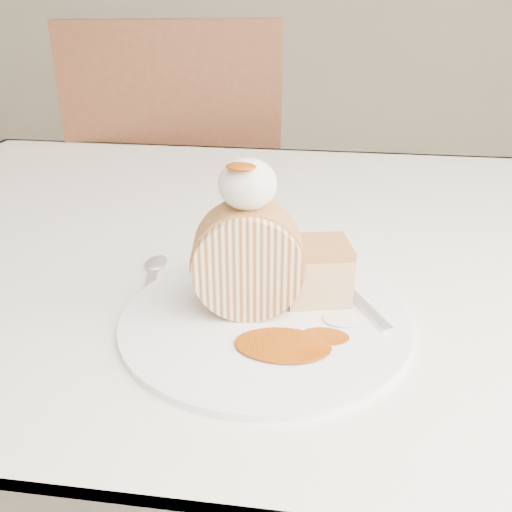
# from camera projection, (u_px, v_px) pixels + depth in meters

# --- Properties ---
(table) EXTENTS (1.40, 0.90, 0.75)m
(table) POSITION_uv_depth(u_px,v_px,m) (314.00, 297.00, 0.80)
(table) COLOR white
(table) RESTS_ON ground
(chair_far) EXTENTS (0.57, 0.57, 0.99)m
(chair_far) POSITION_uv_depth(u_px,v_px,m) (180.00, 197.00, 1.45)
(chair_far) COLOR brown
(chair_far) RESTS_ON ground
(plate) EXTENTS (0.35, 0.35, 0.01)m
(plate) POSITION_uv_depth(u_px,v_px,m) (264.00, 320.00, 0.57)
(plate) COLOR white
(plate) RESTS_ON table
(roulade_slice) EXTENTS (0.11, 0.07, 0.11)m
(roulade_slice) POSITION_uv_depth(u_px,v_px,m) (248.00, 261.00, 0.56)
(roulade_slice) COLOR #FFEAB1
(roulade_slice) RESTS_ON plate
(cake_chunk) EXTENTS (0.08, 0.07, 0.05)m
(cake_chunk) POSITION_uv_depth(u_px,v_px,m) (317.00, 274.00, 0.59)
(cake_chunk) COLOR tan
(cake_chunk) RESTS_ON plate
(whipped_cream) EXTENTS (0.06, 0.06, 0.05)m
(whipped_cream) POSITION_uv_depth(u_px,v_px,m) (247.00, 184.00, 0.53)
(whipped_cream) COLOR white
(whipped_cream) RESTS_ON roulade_slice
(caramel_drizzle) EXTENTS (0.03, 0.02, 0.01)m
(caramel_drizzle) POSITION_uv_depth(u_px,v_px,m) (241.00, 160.00, 0.51)
(caramel_drizzle) COLOR #8F3A05
(caramel_drizzle) RESTS_ON whipped_cream
(caramel_pool) EXTENTS (0.10, 0.08, 0.00)m
(caramel_pool) POSITION_uv_depth(u_px,v_px,m) (283.00, 345.00, 0.52)
(caramel_pool) COLOR #8F3A05
(caramel_pool) RESTS_ON plate
(fork) EXTENTS (0.10, 0.16, 0.00)m
(fork) POSITION_uv_depth(u_px,v_px,m) (358.00, 300.00, 0.59)
(fork) COLOR silver
(fork) RESTS_ON plate
(spoon) EXTENTS (0.05, 0.15, 0.00)m
(spoon) POSITION_uv_depth(u_px,v_px,m) (146.00, 297.00, 0.62)
(spoon) COLOR silver
(spoon) RESTS_ON table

